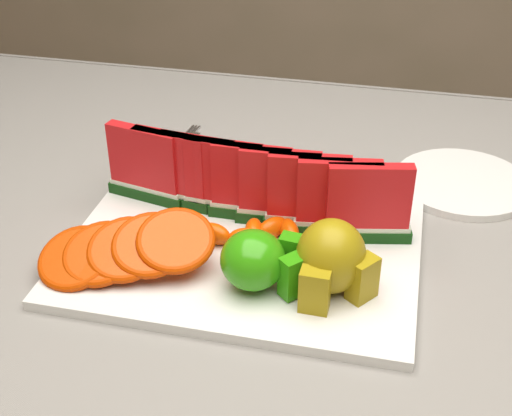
{
  "coord_description": "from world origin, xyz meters",
  "views": [
    {
      "loc": [
        0.13,
        -0.67,
        1.25
      ],
      "look_at": [
        -0.02,
        0.0,
        0.81
      ],
      "focal_mm": 50.0,
      "sensor_mm": 36.0,
      "label": 1
    }
  ],
  "objects_px": {
    "platter": "(244,249)",
    "fork": "(175,156)",
    "apple_cluster": "(260,261)",
    "side_plate": "(463,183)",
    "pear_cluster": "(332,259)"
  },
  "relations": [
    {
      "from": "apple_cluster",
      "to": "fork",
      "type": "xyz_separation_m",
      "value": [
        -0.19,
        0.27,
        -0.04
      ]
    },
    {
      "from": "pear_cluster",
      "to": "fork",
      "type": "height_order",
      "value": "pear_cluster"
    },
    {
      "from": "pear_cluster",
      "to": "platter",
      "type": "bearing_deg",
      "value": 152.26
    },
    {
      "from": "platter",
      "to": "side_plate",
      "type": "relative_size",
      "value": 2.01
    },
    {
      "from": "pear_cluster",
      "to": "side_plate",
      "type": "xyz_separation_m",
      "value": [
        0.14,
        0.27,
        -0.05
      ]
    },
    {
      "from": "apple_cluster",
      "to": "fork",
      "type": "relative_size",
      "value": 0.55
    },
    {
      "from": "side_plate",
      "to": "fork",
      "type": "distance_m",
      "value": 0.4
    },
    {
      "from": "platter",
      "to": "fork",
      "type": "distance_m",
      "value": 0.26
    },
    {
      "from": "apple_cluster",
      "to": "side_plate",
      "type": "xyz_separation_m",
      "value": [
        0.22,
        0.28,
        -0.04
      ]
    },
    {
      "from": "apple_cluster",
      "to": "pear_cluster",
      "type": "xyz_separation_m",
      "value": [
        0.07,
        0.01,
        0.01
      ]
    },
    {
      "from": "apple_cluster",
      "to": "platter",
      "type": "bearing_deg",
      "value": 116.79
    },
    {
      "from": "pear_cluster",
      "to": "side_plate",
      "type": "relative_size",
      "value": 0.5
    },
    {
      "from": "apple_cluster",
      "to": "pear_cluster",
      "type": "distance_m",
      "value": 0.07
    },
    {
      "from": "fork",
      "to": "side_plate",
      "type": "bearing_deg",
      "value": 1.4
    },
    {
      "from": "platter",
      "to": "fork",
      "type": "bearing_deg",
      "value": 126.64
    }
  ]
}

